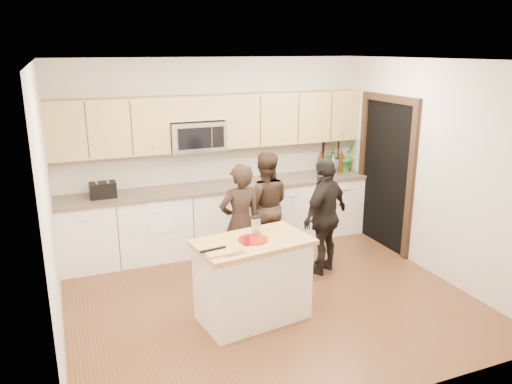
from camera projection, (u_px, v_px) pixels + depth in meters
name	position (u px, v px, depth m)	size (l,w,h in m)	color
floor	(268.00, 297.00, 5.87)	(4.50, 4.50, 0.00)	brown
room_shell	(269.00, 153.00, 5.39)	(4.52, 4.02, 2.71)	beige
back_cabinetry	(222.00, 216.00, 7.24)	(4.50, 0.66, 0.94)	white
upper_cabinetry	(219.00, 120.00, 7.01)	(4.50, 0.33, 0.75)	tan
microwave	(196.00, 136.00, 6.90)	(0.76, 0.41, 0.40)	silver
doorway	(386.00, 168.00, 7.16)	(0.06, 1.25, 2.20)	black
framed_picture	(331.00, 148.00, 7.99)	(0.30, 0.03, 0.38)	black
dish_towel	(158.00, 205.00, 6.64)	(0.34, 0.60, 0.48)	white
island	(253.00, 279.00, 5.30)	(1.28, 0.86, 0.90)	white
red_plate	(253.00, 239.00, 5.17)	(0.31, 0.31, 0.02)	maroon
box_grater	(256.00, 226.00, 5.24)	(0.10, 0.07, 0.21)	silver
drink_glass	(246.00, 240.00, 5.02)	(0.06, 0.06, 0.10)	maroon
cutting_board	(219.00, 252.00, 4.84)	(0.27, 0.19, 0.02)	tan
tongs	(213.00, 249.00, 4.86)	(0.27, 0.03, 0.02)	black
knife	(236.00, 252.00, 4.80)	(0.22, 0.02, 0.01)	silver
toaster	(103.00, 190.00, 6.48)	(0.33, 0.21, 0.21)	black
bottle_cluster	(330.00, 162.00, 7.70)	(0.39, 0.28, 0.39)	#38230A
orchid	(347.00, 156.00, 7.83)	(0.27, 0.22, 0.50)	#2E702D
woman_left	(240.00, 223.00, 6.13)	(0.55, 0.36, 1.50)	black
woman_center	(265.00, 205.00, 6.83)	(0.72, 0.56, 1.49)	#2E2017
woman_right	(325.00, 216.00, 6.36)	(0.89, 0.37, 1.52)	black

